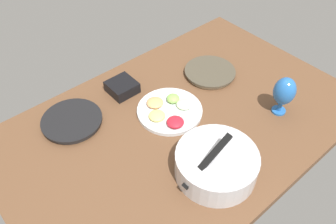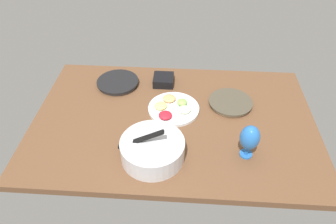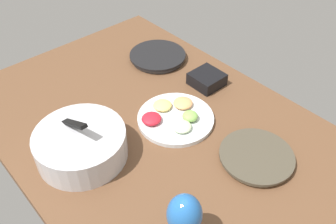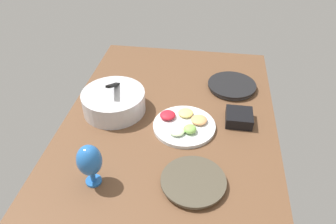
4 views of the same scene
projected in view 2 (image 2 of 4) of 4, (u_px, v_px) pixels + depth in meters
The scene contains 7 objects.
ground_plane at pixel (174, 121), 181.29cm from camera, with size 160.00×104.00×4.00cm, color brown.
dinner_plate_left at pixel (230, 103), 188.66cm from camera, with size 26.15×26.15×2.69cm.
dinner_plate_right at pixel (118, 83), 203.91cm from camera, with size 26.87×26.87×2.93cm.
mixing_bowl at pixel (152, 149), 154.75cm from camera, with size 32.95×31.77×18.58cm.
fruit_platter at pixel (173, 108), 184.70cm from camera, with size 30.04×30.04×5.15cm.
hurricane_glass_blue at pixel (250, 138), 151.68cm from camera, with size 9.79×9.79×19.20cm.
square_bowl_black at pixel (163, 80), 203.77cm from camera, with size 12.85×12.85×5.47cm.
Camera 2 is at (-5.61, 133.02, 121.20)cm, focal length 33.67 mm.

